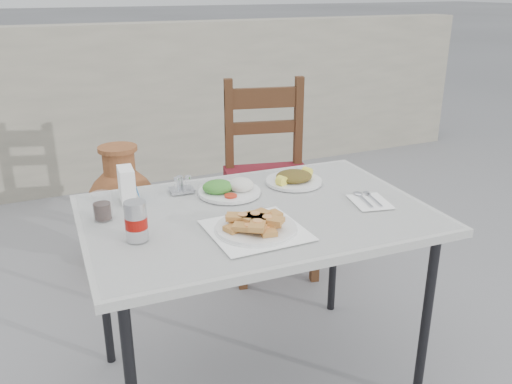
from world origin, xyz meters
name	(u,v)px	position (x,y,z in m)	size (l,w,h in m)	color
ground	(280,364)	(0.00, 0.00, 0.00)	(80.00, 80.00, 0.00)	slate
cafe_table	(257,223)	(-0.12, -0.03, 0.67)	(1.23, 0.86, 0.72)	black
pide_plate	(256,223)	(-0.20, -0.19, 0.75)	(0.29, 0.29, 0.06)	white
salad_rice_plate	(229,188)	(-0.15, 0.15, 0.75)	(0.23, 0.23, 0.06)	white
salad_chopped_plate	(294,178)	(0.13, 0.16, 0.74)	(0.22, 0.22, 0.05)	white
soda_can	(136,221)	(-0.55, -0.09, 0.79)	(0.07, 0.07, 0.12)	silver
cola_glass	(102,208)	(-0.62, 0.11, 0.76)	(0.06, 0.06, 0.09)	white
napkin_holder	(127,185)	(-0.51, 0.24, 0.79)	(0.07, 0.11, 0.12)	white
condiment_caddy	(182,186)	(-0.30, 0.25, 0.75)	(0.09, 0.08, 0.06)	silver
cutlery_napkin	(368,200)	(0.28, -0.13, 0.73)	(0.16, 0.19, 0.01)	white
chair	(270,175)	(0.34, 0.80, 0.52)	(0.54, 0.54, 1.01)	#331E0E
terracotta_urn	(123,212)	(-0.38, 1.12, 0.32)	(0.39, 0.39, 0.68)	brown
back_wall	(131,105)	(0.00, 2.50, 0.60)	(6.00, 0.25, 1.20)	gray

